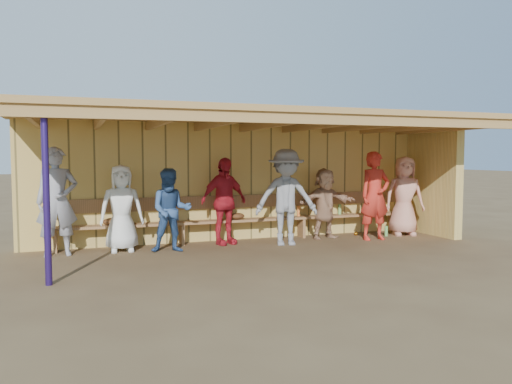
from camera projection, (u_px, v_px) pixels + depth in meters
The scene contains 12 objects.
ground at pixel (262, 250), 9.24m from camera, with size 90.00×90.00×0.00m, color brown.
player_a at pixel (57, 202), 8.62m from camera, with size 0.69×0.45×1.90m, color #96969E.
player_b at pixel (122, 208), 9.05m from camera, with size 0.77×0.50×1.58m, color white.
player_c at pixel (171, 210), 8.99m from camera, with size 0.74×0.57×1.51m, color #32548A.
player_d at pixel (224, 201), 9.77m from camera, with size 1.00×0.42×1.70m, color red.
player_e at pixel (286, 197), 9.70m from camera, with size 1.21×0.69×1.87m, color gray.
player_f at pixel (325, 203), 10.48m from camera, with size 1.38×0.44×1.48m, color tan.
player_g at pixel (375, 196), 10.30m from camera, with size 0.67×0.44×1.83m, color red.
player_h at pixel (404, 196), 10.92m from camera, with size 0.84×0.55×1.73m, color tan.
dugout_structure at pixel (269, 158), 9.89m from camera, with size 8.80×3.20×2.50m.
bench at pixel (243, 215), 10.25m from camera, with size 7.60×0.34×0.93m.
dugout_equipment at pixel (206, 219), 9.85m from camera, with size 6.50×0.62×0.80m.
Camera 1 is at (-3.23, -8.55, 1.73)m, focal length 35.00 mm.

